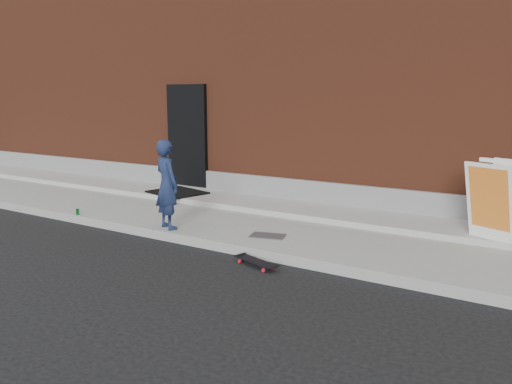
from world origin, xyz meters
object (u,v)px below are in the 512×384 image
Objects in this scene: pizza_sign at (499,200)px; soda_can at (78,212)px; child at (167,185)px; skateboard at (256,261)px.

pizza_sign is 6.96m from soda_can.
skateboard is (1.96, -0.47, -0.80)m from child.
soda_can reaches higher than skateboard.
pizza_sign reaches higher than skateboard.
soda_can is at bearing 175.62° from skateboard.
pizza_sign is at bearing -138.58° from child.
skateboard is at bearing -172.78° from child.
skateboard is at bearing -4.38° from soda_can.
child is at bearing -159.19° from pizza_sign.
pizza_sign is at bearing 39.82° from skateboard.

